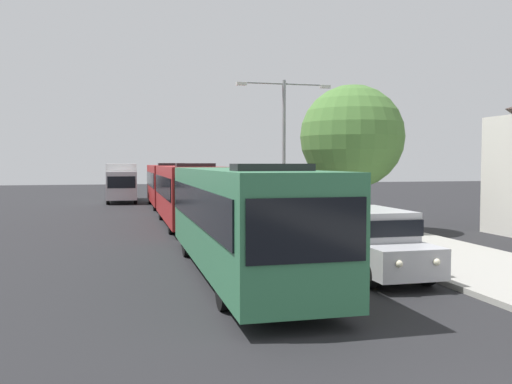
{
  "coord_description": "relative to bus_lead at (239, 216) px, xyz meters",
  "views": [
    {
      "loc": [
        -4.55,
        -4.18,
        3.23
      ],
      "look_at": [
        0.03,
        14.4,
        2.2
      ],
      "focal_mm": 38.17,
      "sensor_mm": 36.0,
      "label": 1
    }
  ],
  "objects": [
    {
      "name": "bus_lead",
      "position": [
        0.0,
        0.0,
        0.0
      ],
      "size": [
        2.58,
        12.04,
        3.21
      ],
      "color": "#33724C",
      "rests_on": "ground_plane"
    },
    {
      "name": "bus_second_in_line",
      "position": [
        -0.0,
        12.73,
        -0.0
      ],
      "size": [
        2.58,
        10.91,
        3.21
      ],
      "color": "maroon",
      "rests_on": "ground_plane"
    },
    {
      "name": "bus_middle",
      "position": [
        -0.0,
        24.93,
        -0.0
      ],
      "size": [
        2.58,
        10.48,
        3.21
      ],
      "color": "maroon",
      "rests_on": "ground_plane"
    },
    {
      "name": "white_suv",
      "position": [
        3.7,
        -1.02,
        -0.66
      ],
      "size": [
        1.86,
        5.0,
        1.9
      ],
      "color": "#B7B7BC",
      "rests_on": "ground_plane"
    },
    {
      "name": "box_truck_oncoming",
      "position": [
        -3.3,
        31.47,
        0.02
      ],
      "size": [
        2.35,
        8.22,
        3.15
      ],
      "color": "#B7B7BC",
      "rests_on": "ground_plane"
    },
    {
      "name": "streetlamp_mid",
      "position": [
        5.4,
        13.39,
        3.12
      ],
      "size": [
        5.33,
        0.28,
        7.59
      ],
      "color": "gray",
      "rests_on": "sidewalk"
    },
    {
      "name": "roadside_tree",
      "position": [
        7.06,
        8.04,
        2.73
      ],
      "size": [
        4.77,
        4.77,
        6.66
      ],
      "color": "#4C3823",
      "rests_on": "sidewalk"
    }
  ]
}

